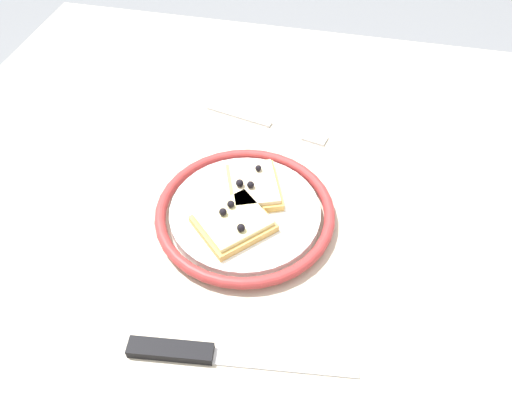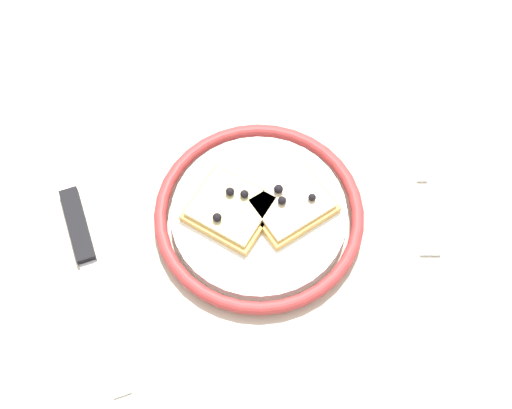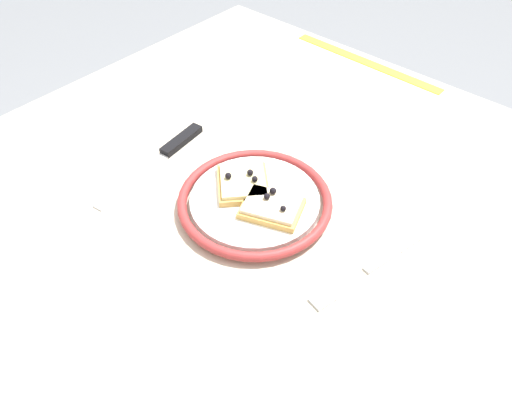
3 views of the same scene
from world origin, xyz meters
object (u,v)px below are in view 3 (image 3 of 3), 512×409
Objects in this scene: pizza_slice_near at (243,182)px; measuring_tape at (366,62)px; pizza_slice_far at (272,207)px; knife at (169,150)px; plate at (255,201)px; fork at (369,269)px; dining_table at (268,230)px.

measuring_tape is (0.08, -0.47, -0.02)m from pizza_slice_near.
knife is (0.23, -0.00, -0.02)m from pizza_slice_far.
plate is 2.04× the size of pizza_slice_near.
plate is at bearing 166.33° from pizza_slice_near.
plate is 0.19m from knife.
pizza_slice_far is at bearing 107.50° from measuring_tape.
pizza_slice_far is 0.50m from measuring_tape.
knife is at bearing 80.74° from measuring_tape.
measuring_tape is at bearing -73.52° from pizza_slice_far.
knife reaches higher than fork.
dining_table is 8.84× the size of pizza_slice_near.
plate reaches higher than dining_table.
dining_table is 0.11m from plate.
fork is at bearing -178.85° from pizza_slice_near.
pizza_slice_far is 0.23m from knife.
fork is at bearing -178.30° from knife.
fork is (-0.39, -0.01, -0.00)m from knife.
pizza_slice_far reaches higher than fork.
pizza_slice_far is 0.29× the size of measuring_tape.
dining_table is 2.87× the size of measuring_tape.
knife is 0.69× the size of measuring_tape.
pizza_slice_near is 0.22m from fork.
fork is at bearing -176.50° from plate.
pizza_slice_near is 0.47× the size of knife.
knife is 0.49m from measuring_tape.
knife is 0.39m from fork.
pizza_slice_near is at bearing -13.67° from plate.
fork is (-0.22, -0.00, -0.02)m from pizza_slice_near.
pizza_slice_far is (-0.07, 0.01, 0.00)m from pizza_slice_near.
pizza_slice_near is 0.07m from pizza_slice_far.
dining_table is at bearing -7.77° from fork.
pizza_slice_far reaches higher than knife.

